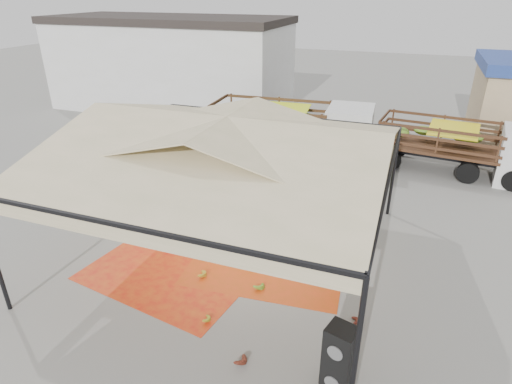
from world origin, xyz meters
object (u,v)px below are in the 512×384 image
(speaker_stack, at_px, (339,360))
(truck_left, at_px, (298,124))
(vendor, at_px, (314,189))
(banana_heap, at_px, (262,199))
(truck_right, at_px, (467,143))

(speaker_stack, relative_size, truck_left, 0.21)
(speaker_stack, xyz_separation_m, vendor, (-2.09, 6.72, 0.14))
(banana_heap, relative_size, truck_right, 0.97)
(vendor, bearing_deg, truck_right, -131.30)
(banana_heap, relative_size, vendor, 3.51)
(truck_left, relative_size, truck_right, 1.11)
(banana_heap, relative_size, truck_left, 0.88)
(speaker_stack, height_order, truck_right, truck_right)
(truck_left, distance_m, truck_right, 6.89)
(banana_heap, height_order, speaker_stack, speaker_stack)
(speaker_stack, distance_m, truck_left, 12.55)
(banana_heap, xyz_separation_m, truck_right, (6.40, 6.32, 0.64))
(vendor, xyz_separation_m, truck_right, (4.90, 5.47, 0.42))
(banana_heap, xyz_separation_m, speaker_stack, (3.60, -5.87, 0.08))
(speaker_stack, xyz_separation_m, truck_right, (2.80, 12.19, 0.56))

